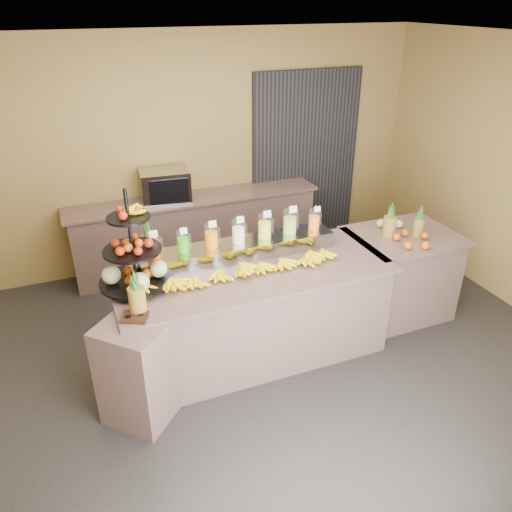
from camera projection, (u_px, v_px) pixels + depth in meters
ground at (266, 371)px, 4.64m from camera, size 6.00×6.00×0.00m
room_envelope at (253, 149)px, 4.48m from camera, size 6.04×5.02×2.82m
buffet_counter at (244, 317)px, 4.60m from camera, size 2.75×1.25×0.93m
right_counter at (398, 274)px, 5.32m from camera, size 1.08×0.88×0.93m
back_ledge at (197, 231)px, 6.27m from camera, size 3.10×0.55×0.93m
pitcher_tray at (239, 250)px, 4.64m from camera, size 1.85×0.30×0.15m
juice_pitcher_orange_a at (154, 247)px, 4.30m from camera, size 0.12×0.12×0.28m
juice_pitcher_green at (183, 243)px, 4.39m from camera, size 0.11×0.11×0.26m
juice_pitcher_orange_b at (211, 237)px, 4.47m from camera, size 0.12×0.12×0.29m
juice_pitcher_milk at (238, 233)px, 4.56m from camera, size 0.12×0.12×0.29m
juice_pitcher_lemon at (265, 228)px, 4.64m from camera, size 0.13×0.13×0.31m
juice_pitcher_lime at (290, 223)px, 4.73m from camera, size 0.13×0.13×0.32m
juice_pitcher_orange_c at (314, 221)px, 4.82m from camera, size 0.11×0.11×0.27m
banana_heap at (241, 267)px, 4.37m from camera, size 1.88×0.17×0.16m
fruit_stand at (139, 262)px, 4.12m from camera, size 0.67×0.67×0.86m
condiment_caddy at (135, 317)px, 3.77m from camera, size 0.24×0.21×0.03m
pineapple_left_a at (137, 297)px, 3.78m from camera, size 0.13×0.13×0.38m
pineapple_left_b at (149, 247)px, 4.51m from camera, size 0.14×0.14×0.42m
right_fruit_pile at (408, 233)px, 4.97m from camera, size 0.40×0.39×0.21m
oven_warmer at (165, 186)px, 5.86m from camera, size 0.59×0.44×0.37m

